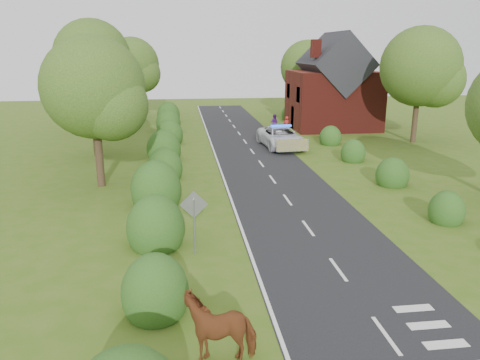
{
  "coord_description": "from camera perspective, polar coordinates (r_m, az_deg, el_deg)",
  "views": [
    {
      "loc": [
        -5.4,
        -14.57,
        7.59
      ],
      "look_at": [
        -2.54,
        7.59,
        1.3
      ],
      "focal_mm": 35.0,
      "sensor_mm": 36.0,
      "label": 1
    }
  ],
  "objects": [
    {
      "name": "tree_left_c",
      "position": [
        45.0,
        -17.18,
        13.7
      ],
      "size": [
        6.97,
        6.8,
        10.22
      ],
      "color": "#332316",
      "rests_on": "ground"
    },
    {
      "name": "house",
      "position": [
        47.14,
        11.3,
        10.79
      ],
      "size": [
        8.0,
        7.4,
        9.17
      ],
      "color": "maroon",
      "rests_on": "ground"
    },
    {
      "name": "cow",
      "position": [
        12.37,
        -2.46,
        -17.78
      ],
      "size": [
        2.2,
        1.23,
        1.52
      ],
      "primitive_type": "imported",
      "rotation": [
        0.0,
        0.0,
        -1.62
      ],
      "color": "brown",
      "rests_on": "ground"
    },
    {
      "name": "tree_right_b",
      "position": [
        41.42,
        21.56,
        12.37
      ],
      "size": [
        6.56,
        6.4,
        9.4
      ],
      "color": "#332316",
      "rests_on": "ground"
    },
    {
      "name": "tree_left_a",
      "position": [
        26.87,
        -16.92,
        10.26
      ],
      "size": [
        5.74,
        5.6,
        8.38
      ],
      "color": "#332316",
      "rests_on": "ground"
    },
    {
      "name": "police_van",
      "position": [
        37.37,
        5.0,
        5.23
      ],
      "size": [
        3.21,
        6.19,
        1.8
      ],
      "rotation": [
        0.0,
        0.0,
        0.08
      ],
      "color": "silver",
      "rests_on": "ground"
    },
    {
      "name": "pedestrian_red",
      "position": [
        42.56,
        5.65,
        6.57
      ],
      "size": [
        0.76,
        0.65,
        1.76
      ],
      "primitive_type": "imported",
      "rotation": [
        0.0,
        0.0,
        3.56
      ],
      "color": "#AA1F1F",
      "rests_on": "ground"
    },
    {
      "name": "tree_left_d",
      "position": [
        54.66,
        -12.77,
        13.3
      ],
      "size": [
        6.15,
        6.0,
        8.89
      ],
      "color": "#332316",
      "rests_on": "ground"
    },
    {
      "name": "road_sign",
      "position": [
        17.6,
        -5.63,
        -4.06
      ],
      "size": [
        1.06,
        0.08,
        2.53
      ],
      "color": "gray",
      "rests_on": "ground"
    },
    {
      "name": "tree_right_c",
      "position": [
        54.47,
        8.5,
        13.19
      ],
      "size": [
        6.15,
        6.0,
        8.58
      ],
      "color": "#332316",
      "rests_on": "ground"
    },
    {
      "name": "hedgerow_right",
      "position": [
        29.29,
        17.08,
        1.11
      ],
      "size": [
        2.1,
        45.78,
        2.1
      ],
      "color": "#2D4919",
      "rests_on": "ground"
    },
    {
      "name": "ground",
      "position": [
        17.29,
        11.86,
        -10.67
      ],
      "size": [
        120.0,
        120.0,
        0.0
      ],
      "primitive_type": "plane",
      "color": "#416215"
    },
    {
      "name": "road_markings",
      "position": [
        28.77,
        0.5,
        0.48
      ],
      "size": [
        4.96,
        70.0,
        0.01
      ],
      "color": "white",
      "rests_on": "road"
    },
    {
      "name": "tree_left_b",
      "position": [
        35.01,
        -17.27,
        10.86
      ],
      "size": [
        5.74,
        5.6,
        8.07
      ],
      "color": "#332316",
      "rests_on": "ground"
    },
    {
      "name": "hedgerow_left",
      "position": [
        27.16,
        -9.46,
        0.91
      ],
      "size": [
        2.75,
        50.41,
        3.0
      ],
      "color": "#2D4919",
      "rests_on": "ground"
    },
    {
      "name": "pedestrian_purple",
      "position": [
        44.86,
        4.2,
        6.99
      ],
      "size": [
        1.0,
        0.95,
        1.62
      ],
      "primitive_type": "imported",
      "rotation": [
        0.0,
        0.0,
        2.54
      ],
      "color": "#531F74",
      "rests_on": "ground"
    },
    {
      "name": "road",
      "position": [
        31.0,
        2.91,
        1.55
      ],
      "size": [
        6.0,
        70.0,
        0.02
      ],
      "primitive_type": "cube",
      "color": "black",
      "rests_on": "ground"
    }
  ]
}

